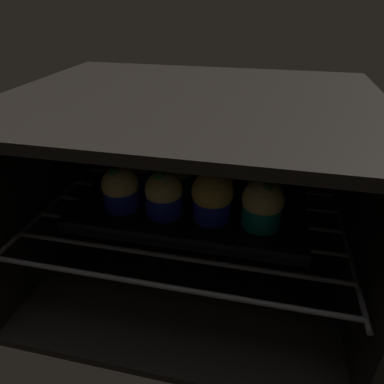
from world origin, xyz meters
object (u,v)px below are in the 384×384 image
object	(u,v)px
muffin_row0_col0	(121,189)
muffin_row0_col1	(164,194)
muffin_row1_col2	(218,178)
muffin_row1_col3	(264,182)
muffin_row0_col3	(263,204)
muffin_row0_col2	(212,197)
muffin_row1_col0	(136,167)
muffin_row1_col1	(175,171)
baking_tray	(192,205)

from	to	relation	value
muffin_row0_col0	muffin_row0_col1	bearing A→B (deg)	-3.32
muffin_row1_col2	muffin_row1_col3	xyz separation A→B (cm)	(8.47, -0.09, 0.18)
muffin_row0_col3	muffin_row1_col3	world-z (taller)	muffin_row0_col3
muffin_row0_col2	muffin_row1_col0	size ratio (longest dim) A/B	1.07
muffin_row1_col1	muffin_row1_col3	xyz separation A→B (cm)	(16.80, -0.06, -0.33)
muffin_row0_col0	muffin_row0_col2	world-z (taller)	muffin_row0_col2
muffin_row0_col1	muffin_row1_col3	bearing A→B (deg)	26.41
muffin_row0_col0	muffin_row1_col1	world-z (taller)	muffin_row1_col1
muffin_row0_col2	muffin_row1_col0	xyz separation A→B (cm)	(-16.66, 8.36, -0.26)
muffin_row1_col0	muffin_row1_col3	xyz separation A→B (cm)	(24.89, -0.44, -0.15)
muffin_row0_col1	muffin_row1_col0	size ratio (longest dim) A/B	0.99
muffin_row0_col1	muffin_row1_col3	size ratio (longest dim) A/B	1.03
baking_tray	muffin_row1_col2	world-z (taller)	muffin_row1_col2
muffin_row0_col3	muffin_row1_col3	distance (cm)	8.09
muffin_row0_col2	muffin_row1_col3	xyz separation A→B (cm)	(8.22, 7.92, -0.41)
muffin_row0_col1	muffin_row1_col1	xyz separation A→B (cm)	(-0.18, 8.32, 0.36)
muffin_row1_col0	muffin_row1_col1	size ratio (longest dim) A/B	0.97
muffin_row0_col2	baking_tray	bearing A→B (deg)	137.20
muffin_row0_col0	muffin_row0_col3	world-z (taller)	muffin_row0_col3
muffin_row0_col2	muffin_row0_col3	xyz separation A→B (cm)	(8.38, -0.16, -0.25)
baking_tray	muffin_row1_col0	size ratio (longest dim) A/B	4.82
muffin_row0_col1	muffin_row1_col0	xyz separation A→B (cm)	(-8.26, 8.70, 0.18)
muffin_row0_col3	muffin_row0_col0	bearing A→B (deg)	179.31
muffin_row0_col0	muffin_row1_col1	distance (cm)	11.21
baking_tray	muffin_row1_col0	xyz separation A→B (cm)	(-12.25, 4.28, 4.53)
muffin_row1_col2	muffin_row1_col3	distance (cm)	8.48
baking_tray	muffin_row1_col3	xyz separation A→B (cm)	(12.64, 3.84, 4.38)
baking_tray	muffin_row0_col1	xyz separation A→B (cm)	(-3.99, -4.42, 4.35)
muffin_row1_col0	muffin_row1_col1	world-z (taller)	muffin_row1_col1
muffin_row1_col1	muffin_row1_col2	bearing A→B (deg)	0.15
muffin_row0_col1	muffin_row0_col3	size ratio (longest dim) A/B	0.99
muffin_row1_col3	muffin_row1_col0	bearing A→B (deg)	178.99
muffin_row0_col2	muffin_row0_col3	size ratio (longest dim) A/B	1.07
muffin_row0_col0	muffin_row0_col3	distance (cm)	24.94
baking_tray	muffin_row0_col3	bearing A→B (deg)	-18.37
baking_tray	muffin_row0_col1	size ratio (longest dim) A/B	4.86
baking_tray	muffin_row0_col3	xyz separation A→B (cm)	(12.79, -4.25, 4.54)
muffin_row0_col2	muffin_row1_col1	distance (cm)	11.72
muffin_row1_col1	muffin_row1_col3	world-z (taller)	muffin_row1_col1
muffin_row0_col1	muffin_row1_col2	distance (cm)	11.67
muffin_row0_col3	muffin_row1_col0	size ratio (longest dim) A/B	1.00
muffin_row1_col0	muffin_row1_col2	distance (cm)	16.42
muffin_row1_col2	muffin_row1_col3	bearing A→B (deg)	-0.58
muffin_row1_col2	muffin_row0_col3	bearing A→B (deg)	-43.44
muffin_row0_col0	muffin_row0_col1	distance (cm)	8.17
muffin_row0_col2	muffin_row0_col3	bearing A→B (deg)	-1.10
muffin_row0_col1	muffin_row1_col2	size ratio (longest dim) A/B	1.04
muffin_row0_col3	muffin_row1_col0	bearing A→B (deg)	161.20
muffin_row1_col0	muffin_row1_col2	bearing A→B (deg)	-1.24
baking_tray	muffin_row0_col0	xyz separation A→B (cm)	(-12.15, -3.95, 4.18)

